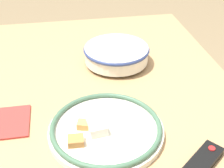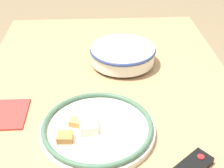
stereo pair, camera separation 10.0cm
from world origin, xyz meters
name	(u,v)px [view 2 (the right image)]	position (x,y,z in m)	size (l,w,h in m)	color
dining_table	(109,127)	(0.00, 0.00, 0.64)	(1.43, 0.87, 0.72)	tan
noodle_bowl	(123,54)	(-0.27, 0.06, 0.76)	(0.24, 0.24, 0.07)	silver
food_plate	(97,128)	(0.11, -0.04, 0.74)	(0.31, 0.31, 0.05)	silver
folded_napkin	(10,114)	(0.02, -0.29, 0.72)	(0.14, 0.10, 0.01)	#B2332D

